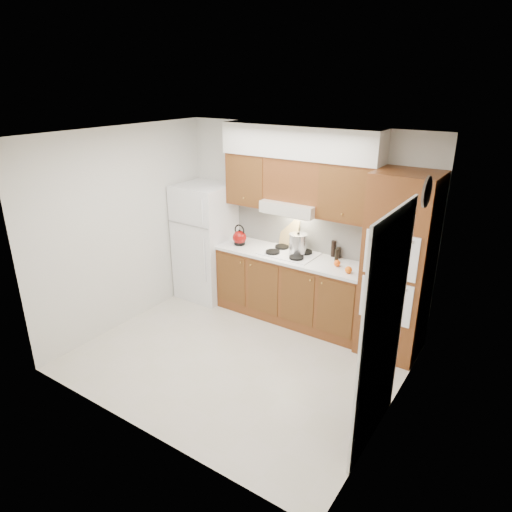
# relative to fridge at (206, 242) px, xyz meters

# --- Properties ---
(floor) EXTENTS (3.60, 3.60, 0.00)m
(floor) POSITION_rel_fridge_xyz_m (1.41, -1.14, -0.86)
(floor) COLOR beige
(floor) RESTS_ON ground
(ceiling) EXTENTS (3.60, 3.60, 0.00)m
(ceiling) POSITION_rel_fridge_xyz_m (1.41, -1.14, 1.74)
(ceiling) COLOR white
(ceiling) RESTS_ON wall_back
(wall_back) EXTENTS (3.60, 0.02, 2.60)m
(wall_back) POSITION_rel_fridge_xyz_m (1.41, 0.36, 0.44)
(wall_back) COLOR silver
(wall_back) RESTS_ON floor
(wall_left) EXTENTS (0.02, 3.00, 2.60)m
(wall_left) POSITION_rel_fridge_xyz_m (-0.40, -1.14, 0.44)
(wall_left) COLOR silver
(wall_left) RESTS_ON floor
(wall_right) EXTENTS (0.02, 3.00, 2.60)m
(wall_right) POSITION_rel_fridge_xyz_m (3.21, -1.14, 0.44)
(wall_right) COLOR silver
(wall_right) RESTS_ON floor
(fridge) EXTENTS (0.75, 0.72, 1.72)m
(fridge) POSITION_rel_fridge_xyz_m (0.00, 0.00, 0.00)
(fridge) COLOR white
(fridge) RESTS_ON floor
(base_cabinets) EXTENTS (2.11, 0.60, 0.90)m
(base_cabinets) POSITION_rel_fridge_xyz_m (1.43, 0.06, -0.41)
(base_cabinets) COLOR brown
(base_cabinets) RESTS_ON floor
(countertop) EXTENTS (2.13, 0.62, 0.04)m
(countertop) POSITION_rel_fridge_xyz_m (1.43, 0.05, 0.06)
(countertop) COLOR white
(countertop) RESTS_ON base_cabinets
(backsplash) EXTENTS (2.11, 0.03, 0.56)m
(backsplash) POSITION_rel_fridge_xyz_m (1.43, 0.34, 0.36)
(backsplash) COLOR white
(backsplash) RESTS_ON countertop
(oven_cabinet) EXTENTS (0.70, 0.65, 2.20)m
(oven_cabinet) POSITION_rel_fridge_xyz_m (2.85, 0.03, 0.24)
(oven_cabinet) COLOR brown
(oven_cabinet) RESTS_ON floor
(upper_cab_left) EXTENTS (0.63, 0.33, 0.70)m
(upper_cab_left) POSITION_rel_fridge_xyz_m (0.69, 0.19, 0.99)
(upper_cab_left) COLOR brown
(upper_cab_left) RESTS_ON wall_back
(upper_cab_right) EXTENTS (0.73, 0.33, 0.70)m
(upper_cab_right) POSITION_rel_fridge_xyz_m (2.12, 0.19, 0.99)
(upper_cab_right) COLOR brown
(upper_cab_right) RESTS_ON wall_back
(range_hood) EXTENTS (0.75, 0.45, 0.15)m
(range_hood) POSITION_rel_fridge_xyz_m (1.38, 0.13, 0.71)
(range_hood) COLOR silver
(range_hood) RESTS_ON wall_back
(upper_cab_over_hood) EXTENTS (0.75, 0.33, 0.55)m
(upper_cab_over_hood) POSITION_rel_fridge_xyz_m (1.38, 0.19, 1.06)
(upper_cab_over_hood) COLOR brown
(upper_cab_over_hood) RESTS_ON range_hood
(soffit) EXTENTS (2.13, 0.36, 0.40)m
(soffit) POSITION_rel_fridge_xyz_m (1.43, 0.18, 1.54)
(soffit) COLOR silver
(soffit) RESTS_ON wall_back
(cooktop) EXTENTS (0.74, 0.50, 0.01)m
(cooktop) POSITION_rel_fridge_xyz_m (1.38, 0.07, 0.09)
(cooktop) COLOR white
(cooktop) RESTS_ON countertop
(doorway) EXTENTS (0.02, 0.90, 2.10)m
(doorway) POSITION_rel_fridge_xyz_m (3.19, -1.49, 0.19)
(doorway) COLOR black
(doorway) RESTS_ON floor
(wall_clock) EXTENTS (0.02, 0.30, 0.30)m
(wall_clock) POSITION_rel_fridge_xyz_m (3.19, -0.59, 1.29)
(wall_clock) COLOR #3F3833
(wall_clock) RESTS_ON wall_right
(kettle) EXTENTS (0.26, 0.26, 0.20)m
(kettle) POSITION_rel_fridge_xyz_m (0.62, -0.01, 0.19)
(kettle) COLOR maroon
(kettle) RESTS_ON countertop
(cutting_board) EXTENTS (0.32, 0.16, 0.40)m
(cutting_board) POSITION_rel_fridge_xyz_m (1.24, 0.31, 0.28)
(cutting_board) COLOR tan
(cutting_board) RESTS_ON countertop
(stock_pot) EXTENTS (0.27, 0.27, 0.24)m
(stock_pot) POSITION_rel_fridge_xyz_m (1.48, 0.12, 0.23)
(stock_pot) COLOR silver
(stock_pot) RESTS_ON cooktop
(condiment_a) EXTENTS (0.07, 0.07, 0.22)m
(condiment_a) POSITION_rel_fridge_xyz_m (1.91, 0.31, 0.19)
(condiment_a) COLOR black
(condiment_a) RESTS_ON countertop
(condiment_b) EXTENTS (0.06, 0.06, 0.16)m
(condiment_b) POSITION_rel_fridge_xyz_m (2.01, 0.19, 0.16)
(condiment_b) COLOR black
(condiment_b) RESTS_ON countertop
(condiment_c) EXTENTS (0.07, 0.07, 0.15)m
(condiment_c) POSITION_rel_fridge_xyz_m (1.99, 0.29, 0.16)
(condiment_c) COLOR black
(condiment_c) RESTS_ON countertop
(orange_near) EXTENTS (0.09, 0.09, 0.09)m
(orange_near) POSITION_rel_fridge_xyz_m (2.30, -0.10, 0.12)
(orange_near) COLOR orange
(orange_near) RESTS_ON countertop
(orange_far) EXTENTS (0.11, 0.11, 0.08)m
(orange_far) POSITION_rel_fridge_xyz_m (2.10, 0.02, 0.12)
(orange_far) COLOR orange
(orange_far) RESTS_ON countertop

